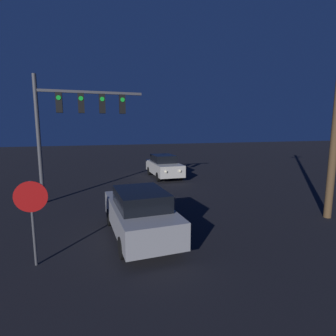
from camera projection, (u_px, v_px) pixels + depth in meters
car_near at (140, 213)px, 8.39m from camera, size 1.86×4.33×1.58m
car_far at (164, 166)px, 18.57m from camera, size 1.80×4.30×1.58m
traffic_signal_mast at (74, 115)px, 12.12m from camera, size 4.84×0.30×5.83m
stop_sign at (32, 207)px, 6.50m from camera, size 0.78×0.07×2.21m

